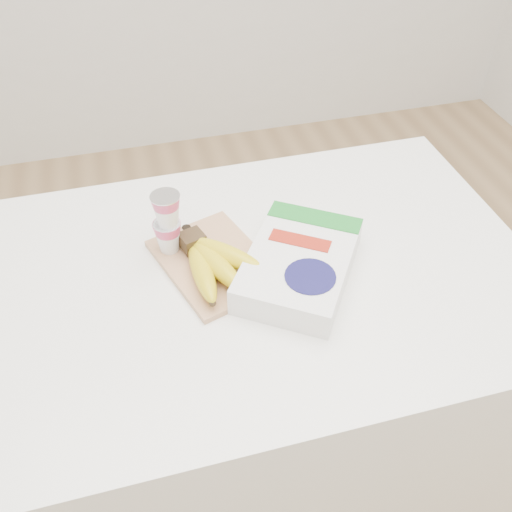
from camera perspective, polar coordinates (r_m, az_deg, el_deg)
The scene contains 6 objects.
room at distance 0.92m, azimuth -0.19°, elevation 19.95°, with size 4.00×4.00×4.00m.
table at distance 1.52m, azimuth -0.11°, elevation -13.48°, with size 1.18×0.78×0.88m, color white.
cutting_board at distance 1.19m, azimuth -4.17°, elevation -0.64°, with size 0.20×0.27×0.01m, color tan.
bananas at distance 1.14m, azimuth -4.23°, elevation -0.64°, with size 0.17×0.22×0.07m.
yogurt_stack at distance 1.17m, azimuth -8.87°, elevation 3.44°, with size 0.06×0.06×0.14m.
cereal_box at distance 1.15m, azimuth 4.34°, elevation -0.84°, with size 0.33×0.35×0.06m.
Camera 1 is at (-0.22, -0.82, 1.71)m, focal length 40.00 mm.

